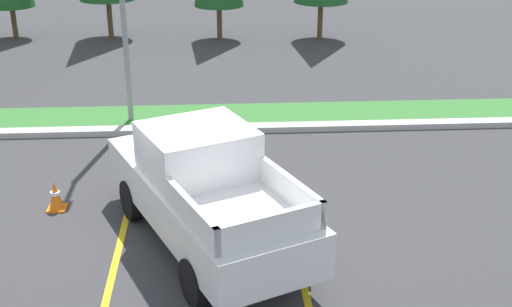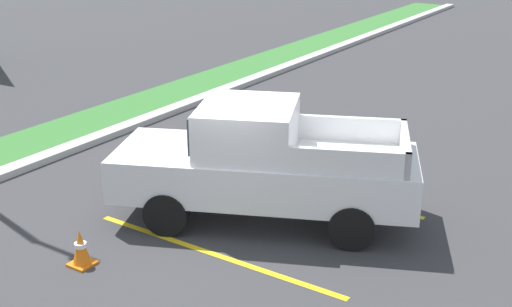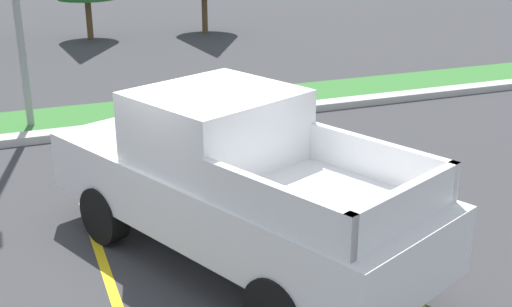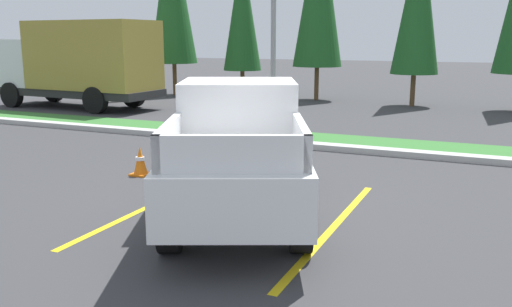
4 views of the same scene
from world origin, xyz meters
name	(u,v)px [view 4 (image 4 of 4)]	position (x,y,z in m)	size (l,w,h in m)	color
ground_plane	(231,202)	(0.00, 0.00, 0.00)	(120.00, 120.00, 0.00)	#38383A
parking_line_near	(157,203)	(-1.14, -0.54, 0.00)	(0.12, 4.80, 0.01)	yellow
parking_line_far	(333,227)	(1.96, -0.54, 0.00)	(0.12, 4.80, 0.01)	yellow
curb_strip	(319,146)	(0.00, 5.00, 0.07)	(56.00, 0.40, 0.15)	#B2B2AD
grass_median	(331,141)	(0.00, 6.10, 0.03)	(56.00, 1.80, 0.06)	#387533
pickup_truck_main	(239,150)	(0.39, -0.50, 1.04)	(3.85, 5.53, 2.10)	black
cargo_truck_distant	(81,61)	(-11.17, 9.18, 1.85)	(6.90, 2.74, 3.40)	black
cypress_tree_left_inner	(242,9)	(-7.23, 15.82, 4.06)	(1.79, 1.79, 6.90)	brown
traffic_cone	(140,161)	(-2.53, 0.95, 0.29)	(0.36, 0.36, 0.60)	orange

